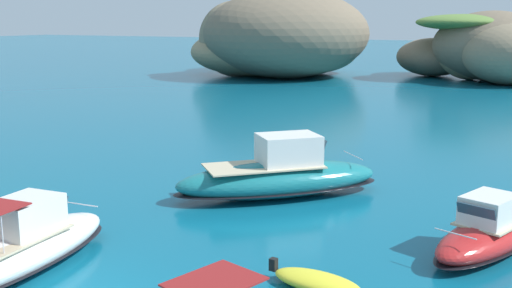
{
  "coord_description": "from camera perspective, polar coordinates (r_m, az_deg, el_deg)",
  "views": [
    {
      "loc": [
        10.62,
        -10.98,
        7.27
      ],
      "look_at": [
        -1.98,
        14.52,
        1.46
      ],
      "focal_mm": 43.22,
      "sensor_mm": 36.0,
      "label": 1
    }
  ],
  "objects": [
    {
      "name": "dinghy_tender",
      "position": [
        17.31,
        5.62,
        -12.53
      ],
      "size": [
        2.86,
        1.41,
        0.58
      ],
      "color": "yellow",
      "rests_on": "ground"
    },
    {
      "name": "islet_small",
      "position": [
        78.23,
        20.25,
        8.33
      ],
      "size": [
        23.68,
        21.24,
        8.19
      ],
      "color": "#756651",
      "rests_on": "ground"
    },
    {
      "name": "islet_large",
      "position": [
        80.29,
        2.09,
        9.58
      ],
      "size": [
        28.68,
        30.15,
        10.8
      ],
      "color": "#756651",
      "rests_on": "ground"
    },
    {
      "name": "motorboat_teal",
      "position": [
        25.51,
        2.18,
        -2.99
      ],
      "size": [
        8.19,
        7.97,
        2.59
      ],
      "color": "#19727A",
      "rests_on": "ground"
    },
    {
      "name": "motorboat_white",
      "position": [
        19.41,
        -21.08,
        -8.98
      ],
      "size": [
        2.53,
        7.29,
        2.26
      ],
      "color": "white",
      "rests_on": "ground"
    },
    {
      "name": "motorboat_red",
      "position": [
        21.12,
        20.98,
        -7.57
      ],
      "size": [
        3.94,
        6.63,
        1.88
      ],
      "color": "red",
      "rests_on": "ground"
    }
  ]
}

